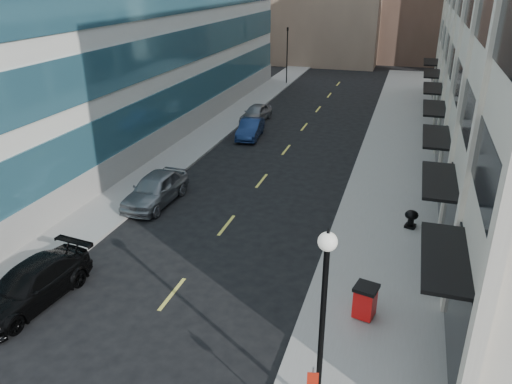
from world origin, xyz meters
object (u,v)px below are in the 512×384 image
Objects in this scene: car_blue_sedan at (250,129)px; urn_planter at (411,217)px; car_black_pickup at (30,285)px; lamppost at (323,311)px; car_silver_sedan at (155,189)px; trash_bin at (365,300)px; traffic_signal at (288,31)px; car_grey_sedan at (256,113)px.

urn_planter is (11.88, -11.84, -0.01)m from car_blue_sedan.
car_black_pickup is 11.66m from lamppost.
car_silver_sedan is at bearing -176.34° from urn_planter.
car_black_pickup is at bearing -154.84° from trash_bin.
traffic_signal reaches higher than car_blue_sedan.
urn_planter is at bearing -46.43° from car_grey_sedan.
car_silver_sedan reaches higher than car_black_pickup.
urn_planter is (13.35, 10.16, -0.06)m from car_black_pickup.
trash_bin is 0.22× the size of lamppost.
trash_bin reaches higher than car_grey_sedan.
car_black_pickup reaches higher than urn_planter.
car_silver_sedan is 3.86× the size of trash_bin.
trash_bin is (12.70, -39.39, -4.89)m from traffic_signal.
car_silver_sedan is (0.26, 9.32, 0.09)m from car_black_pickup.
car_blue_sedan is 4.58m from car_grey_sedan.
car_grey_sedan is 3.22× the size of trash_bin.
traffic_signal is 1.36× the size of car_black_pickup.
car_black_pickup is at bearing -142.73° from urn_planter.
car_blue_sedan is 0.73× the size of lamppost.
car_black_pickup is 0.89× the size of lamppost.
trash_bin is 5.39m from lamppost.
traffic_signal is 45.63m from lamppost.
traffic_signal is 5.52× the size of trash_bin.
car_silver_sedan is 15.94m from lamppost.
traffic_signal is 35.19m from urn_planter.
car_black_pickup is 1.23× the size of car_blue_sedan.
traffic_signal is at bearing 105.13° from lamppost.
lamppost is at bearing -3.54° from car_black_pickup.
car_black_pickup is 5.85× the size of urn_planter.
traffic_signal is 1.67× the size of car_blue_sedan.
car_grey_sedan reaches higher than car_blue_sedan.
traffic_signal reaches higher than lamppost.
trash_bin is at bearing -28.42° from car_silver_sedan.
car_black_pickup is 22.05m from car_blue_sedan.
car_black_pickup is at bearing 169.83° from lamppost.
traffic_signal is at bearing 100.08° from car_grey_sedan.
car_grey_sedan is 20.76m from urn_planter.
car_silver_sedan is at bearing -85.50° from car_grey_sedan.
lamppost is 6.54× the size of urn_planter.
traffic_signal is 1.43× the size of car_silver_sedan.
urn_planter is at bearing -50.90° from car_blue_sedan.
car_grey_sedan is 26.46m from trash_bin.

